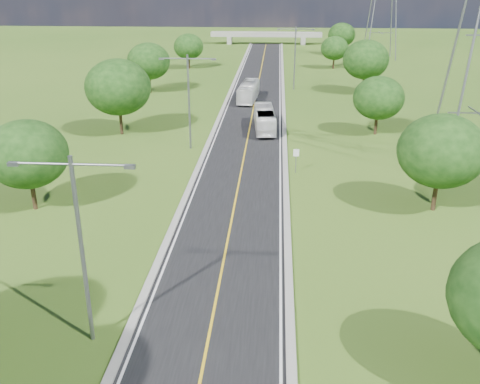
# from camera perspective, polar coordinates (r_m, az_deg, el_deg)

# --- Properties ---
(ground) EXTENTS (260.00, 260.00, 0.00)m
(ground) POSITION_cam_1_polar(r_m,az_deg,el_deg) (72.48, 1.30, 8.14)
(ground) COLOR #335618
(ground) RESTS_ON ground
(road) EXTENTS (8.00, 150.00, 0.06)m
(road) POSITION_cam_1_polar(r_m,az_deg,el_deg) (78.30, 1.51, 9.22)
(road) COLOR black
(road) RESTS_ON ground
(curb_left) EXTENTS (0.50, 150.00, 0.22)m
(curb_left) POSITION_cam_1_polar(r_m,az_deg,el_deg) (78.58, -1.63, 9.33)
(curb_left) COLOR gray
(curb_left) RESTS_ON ground
(curb_right) EXTENTS (0.50, 150.00, 0.22)m
(curb_right) POSITION_cam_1_polar(r_m,az_deg,el_deg) (78.23, 4.66, 9.20)
(curb_right) COLOR gray
(curb_right) RESTS_ON ground
(speed_limit_sign) EXTENTS (0.55, 0.09, 2.40)m
(speed_limit_sign) POSITION_cam_1_polar(r_m,az_deg,el_deg) (50.84, 6.00, 3.76)
(speed_limit_sign) COLOR slate
(speed_limit_sign) RESTS_ON ground
(overpass) EXTENTS (30.00, 3.00, 3.20)m
(overpass) POSITION_cam_1_polar(r_m,az_deg,el_deg) (151.05, 2.81, 16.38)
(overpass) COLOR gray
(overpass) RESTS_ON ground
(streetlight_near_left) EXTENTS (5.90, 0.25, 10.00)m
(streetlight_near_left) POSITION_cam_1_polar(r_m,az_deg,el_deg) (26.73, -16.69, -4.57)
(streetlight_near_left) COLOR slate
(streetlight_near_left) RESTS_ON ground
(streetlight_mid_left) EXTENTS (5.90, 0.25, 10.00)m
(streetlight_mid_left) POSITION_cam_1_polar(r_m,az_deg,el_deg) (57.20, -5.50, 10.36)
(streetlight_mid_left) COLOR slate
(streetlight_mid_left) RESTS_ON ground
(streetlight_far_right) EXTENTS (5.90, 0.25, 10.00)m
(streetlight_far_right) POSITION_cam_1_polar(r_m,az_deg,el_deg) (89.06, 5.89, 14.56)
(streetlight_far_right) COLOR slate
(streetlight_far_right) RESTS_ON ground
(tree_lb) EXTENTS (6.30, 6.30, 7.33)m
(tree_lb) POSITION_cam_1_polar(r_m,az_deg,el_deg) (44.70, -21.75, 3.78)
(tree_lb) COLOR black
(tree_lb) RESTS_ON ground
(tree_lc) EXTENTS (7.56, 7.56, 8.79)m
(tree_lc) POSITION_cam_1_polar(r_m,az_deg,el_deg) (64.07, -12.88, 10.84)
(tree_lc) COLOR black
(tree_lc) RESTS_ON ground
(tree_ld) EXTENTS (6.72, 6.72, 7.82)m
(tree_ld) POSITION_cam_1_polar(r_m,az_deg,el_deg) (87.55, -9.73, 13.58)
(tree_ld) COLOR black
(tree_ld) RESTS_ON ground
(tree_le) EXTENTS (5.88, 5.88, 6.84)m
(tree_le) POSITION_cam_1_polar(r_m,az_deg,el_deg) (110.48, -5.51, 15.19)
(tree_le) COLOR black
(tree_le) RESTS_ON ground
(tree_rb) EXTENTS (6.72, 6.72, 7.82)m
(tree_rb) POSITION_cam_1_polar(r_m,az_deg,el_deg) (44.08, 20.69, 4.11)
(tree_rb) COLOR black
(tree_rb) RESTS_ON ground
(tree_rc) EXTENTS (5.88, 5.88, 6.84)m
(tree_rc) POSITION_cam_1_polar(r_m,az_deg,el_deg) (64.73, 14.56, 9.68)
(tree_rc) COLOR black
(tree_rc) RESTS_ON ground
(tree_rd) EXTENTS (7.14, 7.14, 8.30)m
(tree_rd) POSITION_cam_1_polar(r_m,az_deg,el_deg) (88.21, 13.27, 13.59)
(tree_rd) COLOR black
(tree_rd) RESTS_ON ground
(tree_re) EXTENTS (5.46, 5.46, 6.35)m
(tree_re) POSITION_cam_1_polar(r_m,az_deg,el_deg) (111.65, 10.05, 14.88)
(tree_re) COLOR black
(tree_re) RESTS_ON ground
(tree_rf) EXTENTS (6.30, 6.30, 7.33)m
(tree_rf) POSITION_cam_1_polar(r_m,az_deg,el_deg) (131.73, 10.79, 16.16)
(tree_rf) COLOR black
(tree_rf) RESTS_ON ground
(bus_outbound) EXTENTS (2.93, 9.69, 2.66)m
(bus_outbound) POSITION_cam_1_polar(r_m,az_deg,el_deg) (65.20, 2.64, 7.79)
(bus_outbound) COLOR white
(bus_outbound) RESTS_ON road
(bus_inbound) EXTENTS (2.97, 9.86, 2.71)m
(bus_inbound) POSITION_cam_1_polar(r_m,az_deg,el_deg) (81.11, 0.91, 10.68)
(bus_inbound) COLOR white
(bus_inbound) RESTS_ON road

